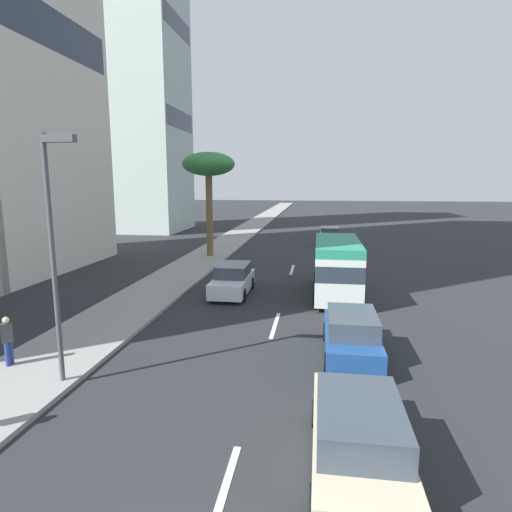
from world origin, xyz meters
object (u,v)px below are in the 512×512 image
minibus_lead (337,266)px  palm_tree (209,167)px  car_fourth (351,336)px  pedestrian_near_lamp (8,339)px  street_lamp (55,234)px  car_second (358,437)px  car_fifth (330,236)px  car_third (233,280)px

minibus_lead → palm_tree: 14.72m
car_fourth → pedestrian_near_lamp: pedestrian_near_lamp is taller
pedestrian_near_lamp → palm_tree: palm_tree is taller
street_lamp → pedestrian_near_lamp: bearing=73.0°
car_second → street_lamp: size_ratio=0.69×
minibus_lead → car_fifth: minibus_lead is taller
car_second → car_fifth: size_ratio=1.16×
car_fifth → palm_tree: size_ratio=0.52×
car_third → pedestrian_near_lamp: size_ratio=2.71×
car_second → car_third: car_second is taller
car_second → street_lamp: bearing=71.9°
car_fourth → pedestrian_near_lamp: 10.97m
car_fourth → pedestrian_near_lamp: bearing=103.4°
car_third → pedestrian_near_lamp: (-10.07, 5.12, 0.26)m
pedestrian_near_lamp → street_lamp: street_lamp is taller
car_third → car_fifth: bearing=163.9°
car_second → street_lamp: street_lamp is taller
car_third → pedestrian_near_lamp: pedestrian_near_lamp is taller
minibus_lead → car_fourth: 7.93m
minibus_lead → street_lamp: size_ratio=0.93×
car_fourth → street_lamp: size_ratio=0.64×
minibus_lead → pedestrian_near_lamp: 14.80m
street_lamp → palm_tree: bearing=3.1°
car_second → palm_tree: 26.33m
car_second → palm_tree: (23.91, 9.16, 6.16)m
minibus_lead → car_fourth: bearing=-178.7°
pedestrian_near_lamp → street_lamp: bearing=-49.3°
minibus_lead → car_fifth: (18.46, -0.08, -0.81)m
palm_tree → car_third: bearing=-159.6°
car_second → car_fourth: size_ratio=1.08×
car_fourth → car_fifth: (26.34, 0.11, 0.03)m
palm_tree → street_lamp: 21.45m
minibus_lead → car_second: minibus_lead is taller
palm_tree → street_lamp: size_ratio=1.13×
palm_tree → car_fifth: bearing=-48.3°
car_fourth → palm_tree: size_ratio=0.56×
car_fifth → street_lamp: street_lamp is taller
car_fourth → car_fifth: 26.34m
car_third → palm_tree: (10.49, 3.90, 6.17)m
car_fifth → street_lamp: bearing=164.5°
car_second → car_fifth: 32.24m
minibus_lead → palm_tree: bearing=42.5°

